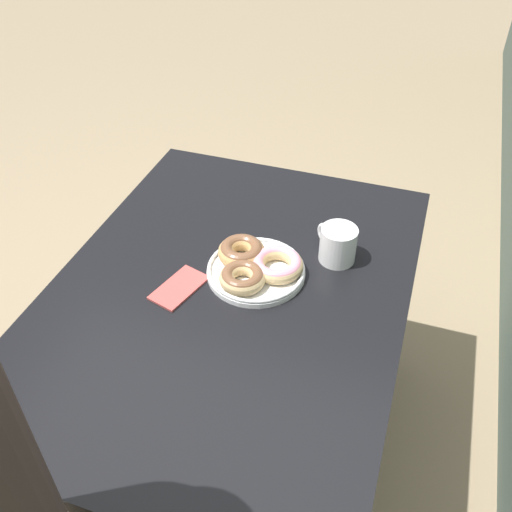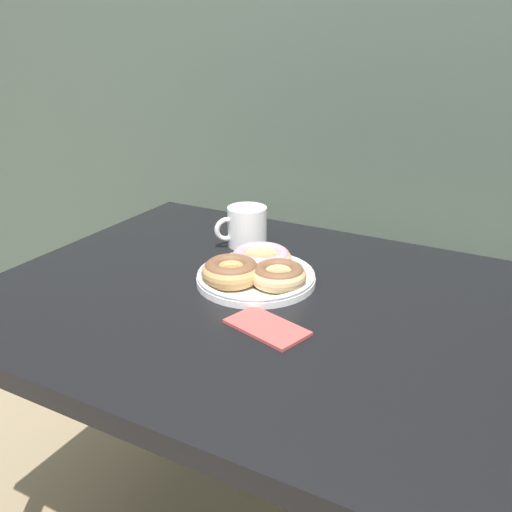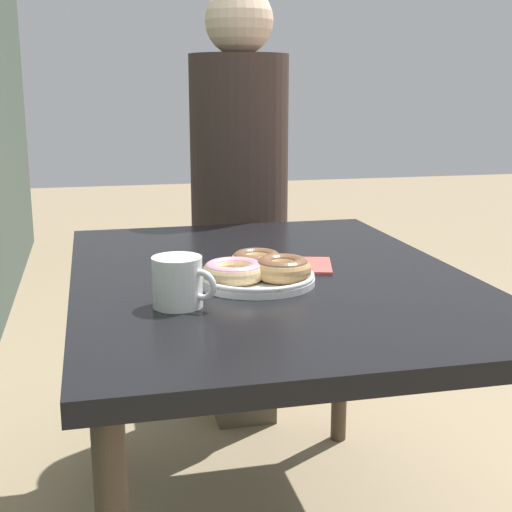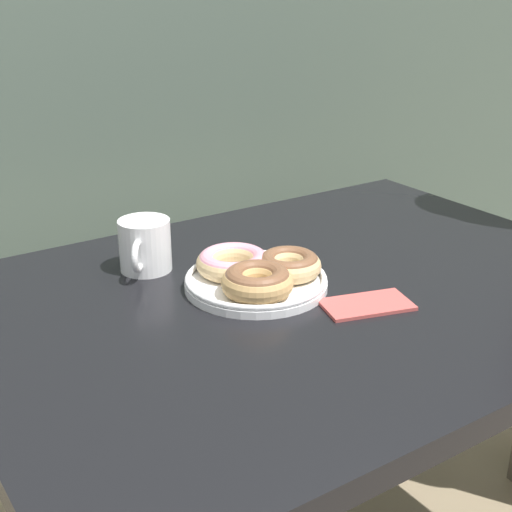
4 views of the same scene
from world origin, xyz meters
TOP-DOWN VIEW (x-y plane):
  - dining_table at (0.00, 0.28)m, footprint 1.19×0.87m
  - donut_plate at (-0.08, 0.32)m, footprint 0.25×0.27m
  - coffee_mug at (-0.20, 0.51)m, footprint 0.10×0.12m
  - napkin at (0.03, 0.16)m, footprint 0.16×0.12m

SIDE VIEW (x-z plane):
  - dining_table at x=0.00m, z-range 0.29..1.01m
  - napkin at x=0.03m, z-range 0.72..0.73m
  - donut_plate at x=-0.08m, z-range 0.72..0.78m
  - coffee_mug at x=-0.20m, z-range 0.73..0.82m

